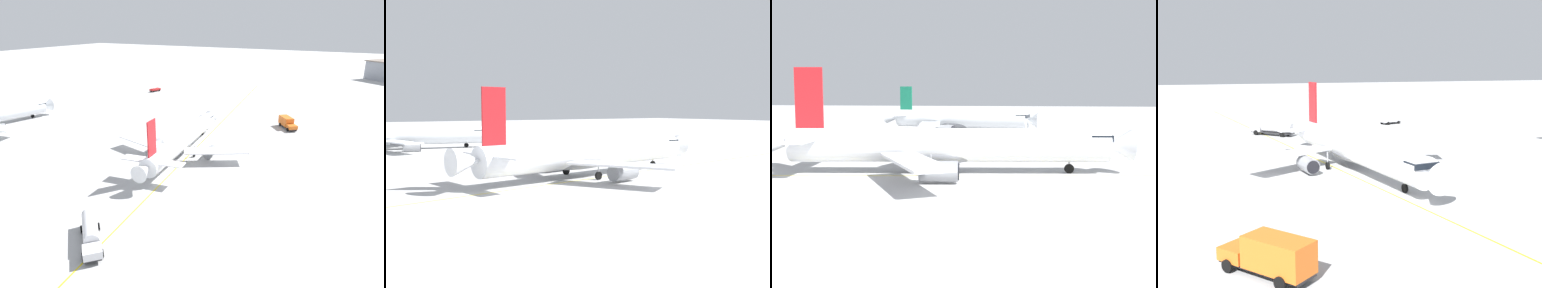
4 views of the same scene
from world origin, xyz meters
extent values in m
plane|color=#B2B2B2|center=(0.00, 0.00, 0.00)|extent=(600.00, 600.00, 0.00)
cylinder|color=white|center=(-1.78, 1.83, 3.25)|extent=(36.39, 8.58, 3.86)
cone|color=white|center=(17.35, 4.36, 3.25)|extent=(3.46, 4.03, 3.66)
cone|color=white|center=(-21.21, -0.75, 3.55)|extent=(4.40, 3.78, 3.28)
cube|color=black|center=(15.17, 4.07, 4.12)|extent=(2.81, 3.57, 0.70)
ellipsoid|color=gray|center=(-3.57, 1.59, 2.19)|extent=(13.38, 5.15, 2.12)
cube|color=red|center=(-17.57, -0.27, 8.63)|extent=(3.20, 0.66, 6.90)
cube|color=white|center=(-18.04, 3.27, 4.02)|extent=(3.31, 5.89, 0.20)
cube|color=white|center=(-17.10, -3.81, 4.02)|extent=(3.31, 5.89, 0.20)
cube|color=white|center=(-5.90, 10.23, 2.58)|extent=(7.11, 14.38, 0.28)
cube|color=white|center=(-3.57, -7.36, 2.58)|extent=(10.12, 13.92, 0.28)
cylinder|color=gray|center=(-3.39, 8.46, 1.27)|extent=(4.17, 2.62, 2.12)
cylinder|color=black|center=(-1.40, 8.72, 1.27)|extent=(0.39, 1.81, 1.80)
cylinder|color=gray|center=(-1.60, -5.00, 1.27)|extent=(4.17, 2.62, 2.12)
cylinder|color=black|center=(0.39, -4.73, 1.27)|extent=(0.39, 1.81, 1.80)
cylinder|color=#9EA0A5|center=(11.86, 3.63, 1.56)|extent=(0.20, 0.20, 2.03)
cylinder|color=black|center=(11.86, 3.63, 0.55)|extent=(1.13, 0.44, 1.10)
cylinder|color=#9EA0A5|center=(-4.01, 4.89, 1.56)|extent=(0.20, 0.20, 2.03)
cylinder|color=black|center=(-4.01, 4.89, 0.55)|extent=(1.13, 0.44, 1.10)
cylinder|color=#9EA0A5|center=(-3.14, -1.71, 1.56)|extent=(0.20, 0.20, 2.03)
cylinder|color=black|center=(-3.14, -1.71, 0.55)|extent=(1.13, 0.44, 1.10)
cylinder|color=silver|center=(-10.01, 62.00, 3.10)|extent=(32.62, 11.47, 4.10)
cone|color=silver|center=(7.00, 57.98, 3.10)|extent=(3.81, 4.48, 3.89)
cube|color=black|center=(4.86, 58.49, 4.02)|extent=(3.14, 3.94, 0.70)
ellipsoid|color=slate|center=(-11.59, 62.38, 1.97)|extent=(12.25, 6.28, 2.25)
cube|color=silver|center=(-11.02, 72.00, 2.38)|extent=(12.41, 14.46, 0.28)
cube|color=silver|center=(-15.39, 53.51, 2.38)|extent=(6.94, 15.43, 0.28)
cylinder|color=gray|center=(-8.97, 69.22, 0.91)|extent=(4.07, 3.20, 2.44)
cylinder|color=black|center=(-7.17, 68.80, 0.91)|extent=(0.62, 2.05, 2.08)
cylinder|color=gray|center=(-12.31, 55.08, 0.91)|extent=(4.07, 3.20, 2.44)
cylinder|color=black|center=(-10.51, 54.66, 0.91)|extent=(0.62, 2.05, 2.08)
cylinder|color=#9EA0A5|center=(2.03, 59.16, 1.46)|extent=(0.20, 0.20, 1.83)
cylinder|color=black|center=(2.03, 59.16, 0.55)|extent=(1.14, 0.54, 1.10)
cylinder|color=#9EA0A5|center=(-10.80, 65.73, 1.46)|extent=(0.20, 0.20, 1.83)
cylinder|color=black|center=(-10.80, 65.73, 0.55)|extent=(1.14, 0.54, 1.10)
cylinder|color=#9EA0A5|center=(-12.38, 59.02, 1.46)|extent=(0.20, 0.20, 1.83)
cylinder|color=black|center=(-12.38, 59.02, 0.55)|extent=(1.14, 0.54, 1.10)
cube|color=#232326|center=(56.27, 48.63, 0.48)|extent=(5.26, 2.79, 0.20)
cube|color=red|center=(54.57, 49.04, 0.91)|extent=(1.92, 2.25, 0.65)
cube|color=black|center=(53.93, 49.20, 1.00)|extent=(0.46, 1.61, 0.36)
cube|color=red|center=(57.10, 48.43, 0.93)|extent=(3.68, 2.67, 0.70)
cube|color=red|center=(54.57, 49.04, 1.33)|extent=(0.90, 1.47, 0.16)
cylinder|color=black|center=(54.34, 48.10, 0.38)|extent=(0.80, 0.45, 0.76)
cylinder|color=black|center=(54.80, 49.99, 0.38)|extent=(0.80, 0.45, 0.76)
cylinder|color=black|center=(57.60, 47.30, 0.38)|extent=(0.80, 0.45, 0.76)
cylinder|color=black|center=(58.06, 49.20, 0.38)|extent=(0.80, 0.45, 0.76)
cube|color=yellow|center=(-2.35, -0.14, 0.00)|extent=(187.16, 27.72, 0.01)
camera|label=1|loc=(-67.75, -35.48, 29.46)|focal=32.21mm
camera|label=2|loc=(-41.04, -51.87, 9.52)|focal=44.19mm
camera|label=3|loc=(8.28, -53.64, 9.14)|focal=46.44mm
camera|label=4|loc=(61.31, -19.62, 15.22)|focal=43.99mm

